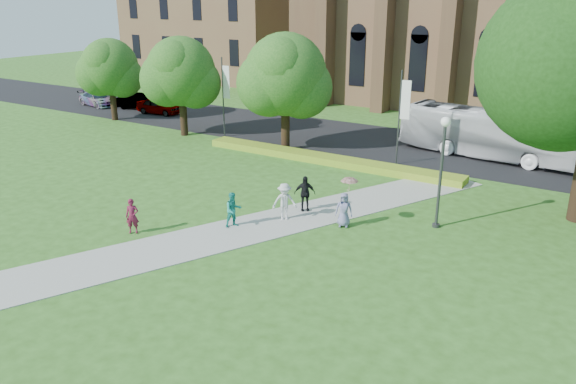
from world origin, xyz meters
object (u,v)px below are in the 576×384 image
Objects in this scene: pedestrian_0 at (132,216)px; streetlamp at (442,159)px; car_1 at (139,101)px; car_2 at (97,99)px; car_0 at (159,106)px; tour_coach at (489,133)px.

streetlamp is at bearing -1.04° from pedestrian_0.
pedestrian_0 is (21.83, -21.23, 0.10)m from car_1.
car_2 is at bearing 162.36° from streetlamp.
pedestrian_0 reaches higher than car_0.
tour_coach is 2.57× the size of car_2.
car_0 is (-30.06, 12.42, -2.55)m from streetlamp.
pedestrian_0 is at bearing -143.18° from car_0.
car_2 is (-38.05, 12.09, -2.61)m from streetlamp.
car_2 is at bearing 87.09° from car_1.
tour_coach reaches higher than car_1.
tour_coach is at bearing -104.02° from car_1.
car_2 is at bearing 106.30° from pedestrian_0.
tour_coach is (-1.01, 13.55, -1.62)m from streetlamp.
streetlamp is at bearing -126.31° from car_1.
tour_coach is at bearing -77.77° from car_2.
car_1 is (-32.25, -0.45, -0.93)m from tour_coach.
car_2 is (-37.03, -1.45, -0.98)m from tour_coach.
streetlamp is at bearing -168.77° from tour_coach.
tour_coach is 32.27m from car_1.
car_2 is 2.86× the size of pedestrian_0.
car_1 is (-33.27, 13.10, -2.55)m from streetlamp.
pedestrian_0 is at bearing -149.02° from car_1.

